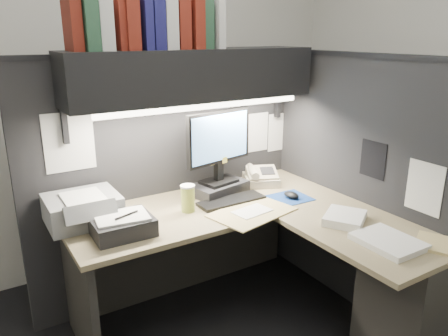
{
  "coord_description": "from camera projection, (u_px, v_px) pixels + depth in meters",
  "views": [
    {
      "loc": [
        -1.12,
        -1.6,
        1.74
      ],
      "look_at": [
        0.19,
        0.51,
        0.97
      ],
      "focal_mm": 35.0,
      "sensor_mm": 36.0,
      "label": 1
    }
  ],
  "objects": [
    {
      "name": "paper_stack_a",
      "position": [
        345.0,
        218.0,
        2.43
      ],
      "size": [
        0.31,
        0.3,
        0.05
      ],
      "primitive_type": "cube",
      "rotation": [
        0.0,
        0.0,
        0.56
      ],
      "color": "white",
      "rests_on": "desk"
    },
    {
      "name": "task_light_tube",
      "position": [
        205.0,
        106.0,
        2.54
      ],
      "size": [
        1.32,
        0.04,
        0.04
      ],
      "primitive_type": "cylinder",
      "rotation": [
        0.0,
        1.57,
        0.0
      ],
      "color": "white",
      "rests_on": "overhead_shelf"
    },
    {
      "name": "monitor",
      "position": [
        219.0,
        161.0,
        2.81
      ],
      "size": [
        0.5,
        0.29,
        0.55
      ],
      "rotation": [
        0.0,
        0.0,
        0.2
      ],
      "color": "black",
      "rests_on": "desk"
    },
    {
      "name": "telephone",
      "position": [
        261.0,
        177.0,
        3.04
      ],
      "size": [
        0.3,
        0.31,
        0.09
      ],
      "primitive_type": "cube",
      "rotation": [
        0.0,
        0.0,
        -0.42
      ],
      "color": "#B6A98C",
      "rests_on": "desk"
    },
    {
      "name": "mouse",
      "position": [
        291.0,
        195.0,
        2.77
      ],
      "size": [
        0.08,
        0.12,
        0.04
      ],
      "primitive_type": "ellipsoid",
      "rotation": [
        0.0,
        0.0,
        0.14
      ],
      "color": "black",
      "rests_on": "mousepad"
    },
    {
      "name": "printer",
      "position": [
        83.0,
        209.0,
        2.42
      ],
      "size": [
        0.39,
        0.33,
        0.15
      ],
      "primitive_type": "cube",
      "rotation": [
        0.0,
        0.0,
        -0.01
      ],
      "color": "gray",
      "rests_on": "desk"
    },
    {
      "name": "desk",
      "position": [
        307.0,
        273.0,
        2.46
      ],
      "size": [
        1.7,
        1.53,
        0.73
      ],
      "color": "#91835C",
      "rests_on": "floor"
    },
    {
      "name": "coffee_cup",
      "position": [
        188.0,
        199.0,
        2.56
      ],
      "size": [
        0.1,
        0.1,
        0.15
      ],
      "primitive_type": "cylinder",
      "rotation": [
        0.0,
        0.0,
        0.37
      ],
      "color": "#CCD555",
      "rests_on": "desk"
    },
    {
      "name": "keyboard",
      "position": [
        232.0,
        201.0,
        2.71
      ],
      "size": [
        0.43,
        0.15,
        0.02
      ],
      "primitive_type": "cube",
      "rotation": [
        0.0,
        0.0,
        0.0
      ],
      "color": "black",
      "rests_on": "desk"
    },
    {
      "name": "manila_stack",
      "position": [
        445.0,
        246.0,
        2.15
      ],
      "size": [
        0.31,
        0.33,
        0.02
      ],
      "primitive_type": "cube",
      "rotation": [
        0.0,
        0.0,
        0.47
      ],
      "color": "tan",
      "rests_on": "desk"
    },
    {
      "name": "wall_back",
      "position": [
        131.0,
        88.0,
        3.2
      ],
      "size": [
        3.5,
        0.04,
        2.7
      ],
      "primitive_type": "cube",
      "color": "silver",
      "rests_on": "floor"
    },
    {
      "name": "pinned_papers",
      "position": [
        251.0,
        147.0,
        2.73
      ],
      "size": [
        1.76,
        1.31,
        0.51
      ],
      "color": "white",
      "rests_on": "partition_back"
    },
    {
      "name": "open_folder",
      "position": [
        252.0,
        212.0,
        2.56
      ],
      "size": [
        0.53,
        0.41,
        0.01
      ],
      "primitive_type": "cube",
      "rotation": [
        0.0,
        0.0,
        0.22
      ],
      "color": "tan",
      "rests_on": "desk"
    },
    {
      "name": "partition_back",
      "position": [
        170.0,
        180.0,
        2.91
      ],
      "size": [
        1.9,
        0.06,
        1.6
      ],
      "primitive_type": "cube",
      "color": "black",
      "rests_on": "floor"
    },
    {
      "name": "notebook_stack",
      "position": [
        122.0,
        226.0,
        2.28
      ],
      "size": [
        0.31,
        0.26,
        0.09
      ],
      "primitive_type": "cube",
      "rotation": [
        0.0,
        0.0,
        -0.02
      ],
      "color": "black",
      "rests_on": "desk"
    },
    {
      "name": "mousepad",
      "position": [
        290.0,
        198.0,
        2.78
      ],
      "size": [
        0.25,
        0.23,
        0.0
      ],
      "primitive_type": "cube",
      "rotation": [
        0.0,
        0.0,
        -0.03
      ],
      "color": "navy",
      "rests_on": "desk"
    },
    {
      "name": "paper_stack_b",
      "position": [
        388.0,
        242.0,
        2.17
      ],
      "size": [
        0.25,
        0.31,
        0.03
      ],
      "primitive_type": "cube",
      "rotation": [
        0.0,
        0.0,
        -0.01
      ],
      "color": "white",
      "rests_on": "desk"
    },
    {
      "name": "partition_right",
      "position": [
        356.0,
        187.0,
        2.78
      ],
      "size": [
        0.06,
        1.5,
        1.6
      ],
      "primitive_type": "cube",
      "color": "black",
      "rests_on": "floor"
    },
    {
      "name": "overhead_shelf",
      "position": [
        193.0,
        75.0,
        2.61
      ],
      "size": [
        1.55,
        0.34,
        0.3
      ],
      "primitive_type": "cube",
      "color": "black",
      "rests_on": "partition_back"
    },
    {
      "name": "binder_row",
      "position": [
        146.0,
        23.0,
        2.37
      ],
      "size": [
        0.86,
        0.26,
        0.3
      ],
      "color": "maroon",
      "rests_on": "overhead_shelf"
    }
  ]
}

